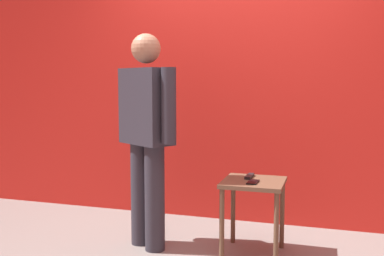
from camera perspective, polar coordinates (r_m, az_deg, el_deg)
The scene contains 5 objects.
back_wall_red at distance 4.11m, azimuth 6.11°, elevation 7.85°, with size 6.02×0.12×2.84m, color red.
standing_person at distance 3.40m, azimuth -5.79°, elevation -0.20°, with size 0.61×0.42×1.64m.
side_table at distance 3.34m, azimuth 7.87°, elevation -8.39°, with size 0.44×0.44×0.56m.
cell_phone at distance 3.25m, azimuth 7.80°, elevation -6.86°, with size 0.07×0.14×0.01m, color black.
tv_remote at distance 3.42m, azimuth 7.37°, elevation -6.13°, with size 0.04×0.17×0.02m, color black.
Camera 1 is at (0.80, -2.69, 1.27)m, focal length 41.68 mm.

